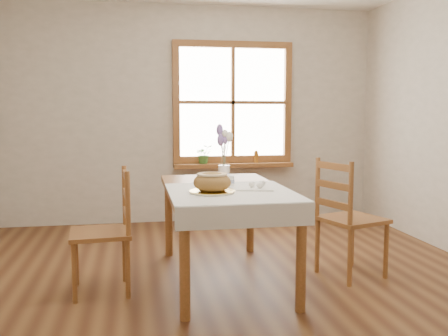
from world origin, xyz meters
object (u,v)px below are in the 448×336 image
at_px(bread_plate, 212,192).
at_px(dining_table, 224,197).
at_px(chair_left, 100,231).
at_px(flower_vase, 224,173).
at_px(chair_right, 352,217).

bearing_deg(bread_plate, dining_table, 66.47).
xyz_separation_m(chair_left, bread_plate, (0.81, -0.22, 0.31)).
bearing_deg(bread_plate, flower_vase, 73.92).
distance_m(chair_left, flower_vase, 1.24).
distance_m(dining_table, bread_plate, 0.38).
height_order(chair_left, flower_vase, chair_left).
distance_m(chair_right, flower_vase, 1.16).
relative_size(chair_right, bread_plate, 3.05).
distance_m(dining_table, flower_vase, 0.49).
bearing_deg(bread_plate, chair_left, 164.65).
bearing_deg(flower_vase, chair_left, -150.76).
bearing_deg(chair_right, chair_left, 71.78).
height_order(chair_right, flower_vase, chair_right).
relative_size(dining_table, bread_plate, 5.04).
height_order(dining_table, flower_vase, flower_vase).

